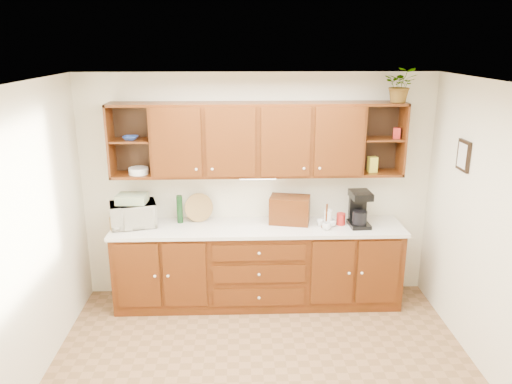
{
  "coord_description": "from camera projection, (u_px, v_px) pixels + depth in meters",
  "views": [
    {
      "loc": [
        -0.2,
        -3.76,
        2.92
      ],
      "look_at": [
        -0.03,
        1.15,
        1.43
      ],
      "focal_mm": 35.0,
      "sensor_mm": 36.0,
      "label": 1
    }
  ],
  "objects": [
    {
      "name": "left_wall",
      "position": [
        17.0,
        251.0,
        4.01
      ],
      "size": [
        0.0,
        3.5,
        3.5
      ],
      "primitive_type": "plane",
      "rotation": [
        1.57,
        0.0,
        1.57
      ],
      "color": "#EEE8C8",
      "rests_on": "floor"
    },
    {
      "name": "wine_bottle",
      "position": [
        180.0,
        209.0,
        5.62
      ],
      "size": [
        0.08,
        0.08,
        0.32
      ],
      "primitive_type": "cylinder",
      "rotation": [
        0.0,
        0.0,
        0.24
      ],
      "color": "black",
      "rests_on": "countertop"
    },
    {
      "name": "countertop",
      "position": [
        258.0,
        228.0,
        5.56
      ],
      "size": [
        3.24,
        0.64,
        0.04
      ],
      "primitive_type": "cube",
      "color": "silver",
      "rests_on": "base_cabinets"
    },
    {
      "name": "base_cabinets",
      "position": [
        258.0,
        266.0,
        5.71
      ],
      "size": [
        3.2,
        0.6,
        0.9
      ],
      "primitive_type": "cube",
      "color": "#3C1D06",
      "rests_on": "floor"
    },
    {
      "name": "pantry_box_red",
      "position": [
        397.0,
        133.0,
        5.42
      ],
      "size": [
        0.1,
        0.09,
        0.11
      ],
      "primitive_type": "cube",
      "rotation": [
        0.0,
        0.0,
        -0.39
      ],
      "color": "#A91D18",
      "rests_on": "upper_cabinets"
    },
    {
      "name": "framed_picture",
      "position": [
        464.0,
        156.0,
        4.84
      ],
      "size": [
        0.03,
        0.24,
        0.3
      ],
      "primitive_type": "cube",
      "color": "black",
      "rests_on": "right_wall"
    },
    {
      "name": "bread_box",
      "position": [
        290.0,
        210.0,
        5.62
      ],
      "size": [
        0.49,
        0.36,
        0.31
      ],
      "primitive_type": "cube",
      "rotation": [
        0.0,
        0.0,
        -0.21
      ],
      "color": "#3C1D06",
      "rests_on": "countertop"
    },
    {
      "name": "mug_tree",
      "position": [
        326.0,
        224.0,
        5.51
      ],
      "size": [
        0.26,
        0.25,
        0.27
      ],
      "rotation": [
        0.0,
        0.0,
        0.42
      ],
      "color": "#3C1D06",
      "rests_on": "countertop"
    },
    {
      "name": "microwave",
      "position": [
        133.0,
        214.0,
        5.52
      ],
      "size": [
        0.56,
        0.45,
        0.27
      ],
      "primitive_type": "imported",
      "rotation": [
        0.0,
        0.0,
        0.26
      ],
      "color": "#EDE4CC",
      "rests_on": "countertop"
    },
    {
      "name": "pantry_box_yellow",
      "position": [
        372.0,
        164.0,
        5.52
      ],
      "size": [
        0.11,
        0.09,
        0.17
      ],
      "primitive_type": "cube",
      "rotation": [
        0.0,
        0.0,
        0.19
      ],
      "color": "yellow",
      "rests_on": "upper_cabinets"
    },
    {
      "name": "woven_tray",
      "position": [
        199.0,
        220.0,
        5.71
      ],
      "size": [
        0.34,
        0.19,
        0.32
      ],
      "primitive_type": "cylinder",
      "rotation": [
        1.36,
        0.0,
        0.35
      ],
      "color": "#A17B43",
      "rests_on": "countertop"
    },
    {
      "name": "plate_stack",
      "position": [
        139.0,
        171.0,
        5.45
      ],
      "size": [
        0.27,
        0.27,
        0.07
      ],
      "primitive_type": "cylinder",
      "rotation": [
        0.0,
        0.0,
        0.3
      ],
      "color": "white",
      "rests_on": "upper_cabinets"
    },
    {
      "name": "ceiling",
      "position": [
        266.0,
        86.0,
        3.7
      ],
      "size": [
        4.0,
        4.0,
        0.0
      ],
      "primitive_type": "plane",
      "rotation": [
        3.14,
        0.0,
        0.0
      ],
      "color": "white",
      "rests_on": "back_wall"
    },
    {
      "name": "canister_white",
      "position": [
        328.0,
        218.0,
        5.52
      ],
      "size": [
        0.11,
        0.11,
        0.19
      ],
      "primitive_type": "cylinder",
      "rotation": [
        0.0,
        0.0,
        -0.38
      ],
      "color": "white",
      "rests_on": "countertop"
    },
    {
      "name": "canister_red",
      "position": [
        341.0,
        219.0,
        5.58
      ],
      "size": [
        0.12,
        0.12,
        0.13
      ],
      "primitive_type": "cylinder",
      "rotation": [
        0.0,
        0.0,
        0.17
      ],
      "color": "#A91D18",
      "rests_on": "countertop"
    },
    {
      "name": "towel_stack",
      "position": [
        132.0,
        199.0,
        5.47
      ],
      "size": [
        0.34,
        0.26,
        0.1
      ],
      "primitive_type": "cube",
      "rotation": [
        0.0,
        0.0,
        -0.07
      ],
      "color": "#CDB860",
      "rests_on": "microwave"
    },
    {
      "name": "wicker_basket",
      "position": [
        120.0,
        223.0,
        5.47
      ],
      "size": [
        0.26,
        0.26,
        0.13
      ],
      "primitive_type": "cylinder",
      "rotation": [
        0.0,
        0.0,
        0.18
      ],
      "color": "#A17B43",
      "rests_on": "countertop"
    },
    {
      "name": "right_wall",
      "position": [
        505.0,
        244.0,
        4.14
      ],
      "size": [
        0.0,
        3.5,
        3.5
      ],
      "primitive_type": "plane",
      "rotation": [
        1.57,
        0.0,
        -1.57
      ],
      "color": "#EEE8C8",
      "rests_on": "floor"
    },
    {
      "name": "canister_yellow",
      "position": [
        359.0,
        220.0,
        5.59
      ],
      "size": [
        0.11,
        0.11,
        0.11
      ],
      "primitive_type": "cylinder",
      "rotation": [
        0.0,
        0.0,
        0.1
      ],
      "color": "yellow",
      "rests_on": "countertop"
    },
    {
      "name": "floor",
      "position": [
        264.0,
        382.0,
        4.45
      ],
      "size": [
        4.0,
        4.0,
        0.0
      ],
      "primitive_type": "plane",
      "color": "olive",
      "rests_on": "ground"
    },
    {
      "name": "undercabinet_light",
      "position": [
        258.0,
        178.0,
        5.49
      ],
      "size": [
        0.4,
        0.05,
        0.02
      ],
      "primitive_type": "cube",
      "color": "white",
      "rests_on": "upper_cabinets"
    },
    {
      "name": "coffee_maker",
      "position": [
        359.0,
        209.0,
        5.52
      ],
      "size": [
        0.23,
        0.29,
        0.4
      ],
      "rotation": [
        0.0,
        0.0,
        0.05
      ],
      "color": "black",
      "rests_on": "countertop"
    },
    {
      "name": "potted_plant",
      "position": [
        401.0,
        85.0,
        5.24
      ],
      "size": [
        0.41,
        0.38,
        0.37
      ],
      "primitive_type": "imported",
      "rotation": [
        0.0,
        0.0,
        -0.33
      ],
      "color": "#999999",
      "rests_on": "upper_cabinets"
    },
    {
      "name": "bowl_stack",
      "position": [
        130.0,
        138.0,
        5.34
      ],
      "size": [
        0.17,
        0.17,
        0.04
      ],
      "primitive_type": "imported",
      "rotation": [
        0.0,
        0.0,
        -0.03
      ],
      "color": "#274290",
      "rests_on": "upper_cabinets"
    },
    {
      "name": "back_wall",
      "position": [
        257.0,
        187.0,
        5.75
      ],
      "size": [
        4.0,
        0.0,
        4.0
      ],
      "primitive_type": "plane",
      "rotation": [
        1.57,
        0.0,
        0.0
      ],
      "color": "#EEE8C8",
      "rests_on": "floor"
    },
    {
      "name": "upper_cabinets",
      "position": [
        258.0,
        139.0,
        5.42
      ],
      "size": [
        3.2,
        0.33,
        0.8
      ],
      "color": "#3C1D06",
      "rests_on": "back_wall"
    }
  ]
}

